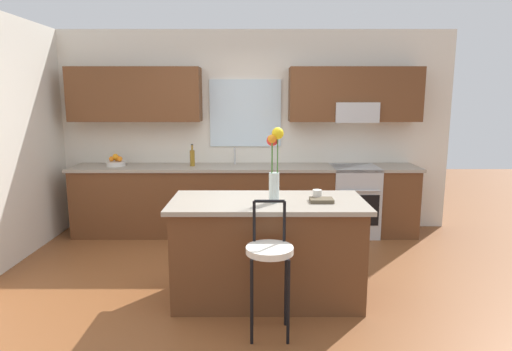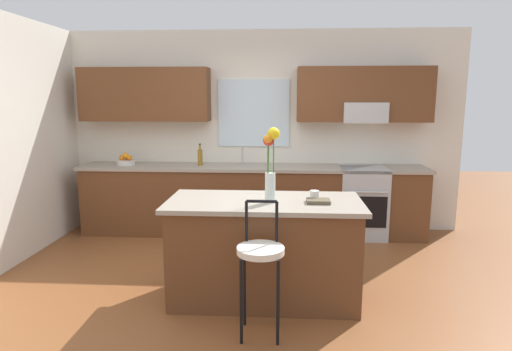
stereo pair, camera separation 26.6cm
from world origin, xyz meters
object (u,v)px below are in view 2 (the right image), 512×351
cookbook (318,201)px  fruit_bowl_oranges (126,161)px  bar_stool_near (261,256)px  oven_range (362,202)px  kitchen_island (264,250)px  bottle_olive_oil (200,157)px  mug_ceramic (314,196)px  flower_vase (270,161)px

cookbook → fruit_bowl_oranges: bearing=140.3°
fruit_bowl_oranges → cookbook: bearing=-39.7°
bar_stool_near → fruit_bowl_oranges: size_ratio=4.34×
oven_range → cookbook: cookbook is taller
kitchen_island → bar_stool_near: bearing=-90.0°
fruit_bowl_oranges → bottle_olive_oil: 1.01m
kitchen_island → fruit_bowl_oranges: fruit_bowl_oranges is taller
oven_range → kitchen_island: 2.25m
oven_range → bottle_olive_oil: 2.22m
kitchen_island → oven_range: bearing=57.9°
fruit_bowl_oranges → bottle_olive_oil: bottle_olive_oil is taller
mug_ceramic → cookbook: size_ratio=0.45×
flower_vase → fruit_bowl_oranges: (-2.01, 2.01, -0.31)m
flower_vase → bottle_olive_oil: 2.26m
oven_range → kitchen_island: (-1.20, -1.91, 0.00)m
bar_stool_near → cookbook: 0.78m
kitchen_island → cookbook: (0.47, -0.07, 0.47)m
oven_range → flower_vase: size_ratio=1.42×
flower_vase → bottle_olive_oil: flower_vase is taller
cookbook → oven_range: bearing=69.6°
bar_stool_near → oven_range: bearing=64.6°
bottle_olive_oil → oven_range: bearing=-0.7°
mug_ceramic → bar_stool_near: bearing=-124.6°
kitchen_island → mug_ceramic: mug_ceramic is taller
cookbook → kitchen_island: bearing=171.7°
oven_range → bar_stool_near: bar_stool_near is taller
oven_range → cookbook: 2.16m
oven_range → flower_vase: 2.43m
cookbook → bottle_olive_oil: size_ratio=0.69×
flower_vase → cookbook: 0.54m
mug_ceramic → oven_range: bearing=68.1°
flower_vase → bottle_olive_oil: size_ratio=2.23×
fruit_bowl_oranges → oven_range: bearing=-0.5°
cookbook → flower_vase: bearing=-178.8°
flower_vase → cookbook: flower_vase is taller
mug_ceramic → fruit_bowl_oranges: bearing=141.3°
oven_range → cookbook: bearing=-110.4°
mug_ceramic → bottle_olive_oil: 2.36m
cookbook → bottle_olive_oil: bottle_olive_oil is taller
flower_vase → bar_stool_near: bearing=-95.6°
bar_stool_near → fruit_bowl_oranges: bearing=127.4°
flower_vase → mug_ceramic: (0.39, 0.10, -0.31)m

